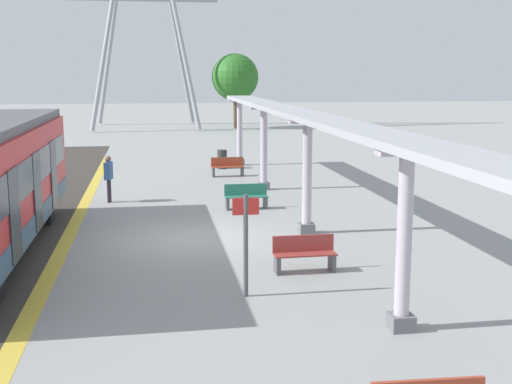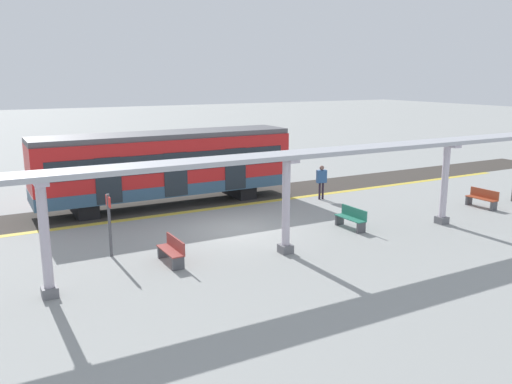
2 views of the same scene
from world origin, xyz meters
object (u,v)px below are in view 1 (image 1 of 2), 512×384
Objects in this scene: canopy_pillar_fourth at (264,148)px; passenger_waiting_near_edge at (108,173)px; canopy_pillar_fifth at (240,132)px; bench_mid_platform at (304,253)px; bench_far_end at (246,196)px; canopy_pillar_second at (404,240)px; bench_extra_slot at (228,167)px; trash_bin at (222,159)px; platform_info_sign at (246,235)px; canopy_pillar_third at (307,176)px.

passenger_waiting_near_edge is at bearing -163.02° from canopy_pillar_fourth.
canopy_pillar_fifth reaches higher than bench_mid_platform.
canopy_pillar_fourth reaches higher than passenger_waiting_near_edge.
canopy_pillar_fifth is at bearing 83.68° from bench_far_end.
bench_far_end is (-1.25, 11.71, -1.27)m from canopy_pillar_second.
bench_extra_slot is 1.63× the size of trash_bin.
canopy_pillar_second is 11.84m from bench_far_end.
platform_info_sign is (-2.57, -20.70, -0.38)m from canopy_pillar_fifth.
bench_mid_platform and bench_extra_slot have the same top height.
trash_bin is at bearing 58.58° from passenger_waiting_near_edge.
passenger_waiting_near_edge is at bearing 113.89° from canopy_pillar_second.
canopy_pillar_second is 4.26m from bench_mid_platform.
canopy_pillar_third is 4.13m from bench_mid_platform.
bench_mid_platform is 1.62× the size of trash_bin.
bench_mid_platform is 0.69× the size of platform_info_sign.
passenger_waiting_near_edge is (-6.05, -1.85, -0.64)m from canopy_pillar_fourth.
bench_mid_platform is 10.98m from passenger_waiting_near_edge.
canopy_pillar_second is 1.00× the size of canopy_pillar_fifth.
canopy_pillar_fourth is 11.65m from bench_mid_platform.
bench_far_end is (-1.25, -11.33, -1.27)m from canopy_pillar_fifth.
canopy_pillar_third reaches higher than trash_bin.
platform_info_sign is (-2.57, -5.44, -0.38)m from canopy_pillar_third.
canopy_pillar_fourth reaches higher than trash_bin.
trash_bin is (-1.03, 21.86, -1.25)m from canopy_pillar_second.
bench_far_end is 0.69× the size of platform_info_sign.
trash_bin is 9.64m from passenger_waiting_near_edge.
canopy_pillar_fifth is at bearing 90.00° from canopy_pillar_second.
bench_far_end is at bearing 96.11° from canopy_pillar_second.
passenger_waiting_near_edge is at bearing -121.42° from trash_bin.
canopy_pillar_fourth is 6.56m from trash_bin.
trash_bin is (-1.03, 6.36, -1.25)m from canopy_pillar_fourth.
canopy_pillar_second reaches higher than trash_bin.
canopy_pillar_third is 7.73m from canopy_pillar_fourth.
canopy_pillar_fifth is 1.53× the size of platform_info_sign.
canopy_pillar_fifth is 1.96× the size of passenger_waiting_near_edge.
bench_far_end is at bearing -22.08° from passenger_waiting_near_edge.
canopy_pillar_fourth is at bearing 71.70° from bench_far_end.
canopy_pillar_second and canopy_pillar_fourth have the same top height.
bench_far_end is at bearing 82.02° from platform_info_sign.
canopy_pillar_fifth is 2.23× the size of bench_far_end.
canopy_pillar_third and canopy_pillar_fourth have the same top height.
bench_mid_platform is at bearing -94.63° from canopy_pillar_fourth.
bench_far_end and bench_extra_slot have the same top height.
passenger_waiting_near_edge is (-6.05, 5.88, -0.64)m from canopy_pillar_third.
bench_far_end is at bearing -91.57° from bench_extra_slot.
bench_far_end is at bearing -96.32° from canopy_pillar_fifth.
platform_info_sign is (-2.57, -13.16, -0.38)m from canopy_pillar_fourth.
passenger_waiting_near_edge is (-5.11, 9.69, 0.63)m from bench_mid_platform.
trash_bin reaches higher than bench_mid_platform.
canopy_pillar_fourth is at bearing -80.77° from trash_bin.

